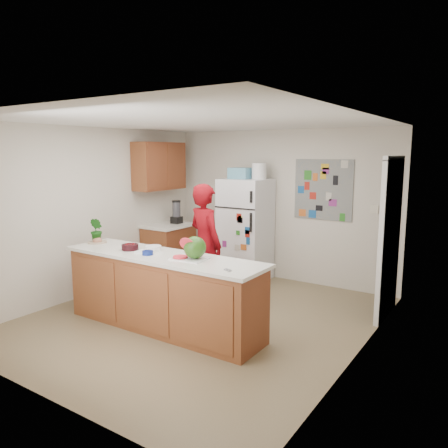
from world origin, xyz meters
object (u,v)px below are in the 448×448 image
Objects in this scene: person at (205,244)px; watermelon at (195,247)px; refrigerator at (245,230)px; cherry_bowl at (130,247)px.

person is 6.63× the size of watermelon.
watermelon is (0.72, -2.35, 0.21)m from refrigerator.
cherry_bowl is at bearing 88.77° from person.
watermelon is (0.59, -1.01, 0.21)m from person.
refrigerator reaches higher than watermelon.
cherry_bowl is (-0.40, -1.06, 0.10)m from person.
refrigerator is 2.47m from watermelon.
cherry_bowl is at bearing -177.39° from watermelon.
person is 1.14m from cherry_bowl.
refrigerator is 6.61× the size of watermelon.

